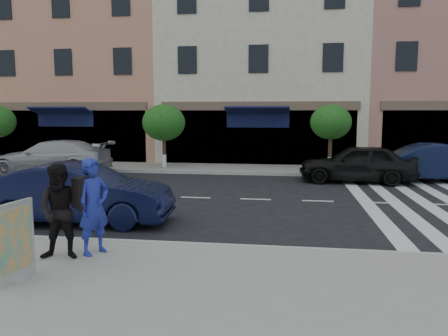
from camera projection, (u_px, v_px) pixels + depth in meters
ground at (244, 232)px, 10.35m from camera, size 120.00×120.00×0.00m
sidewalk_near at (220, 294)px, 6.66m from camera, size 60.00×4.50×0.15m
sidewalk_far at (266, 169)px, 21.14m from camera, size 60.00×3.00×0.15m
building_west_mid at (98, 46)px, 27.70m from camera, size 10.00×9.00×14.00m
building_centre at (263, 68)px, 26.41m from camera, size 11.00×9.00×11.00m
street_tree_wb at (164, 123)px, 21.36m from camera, size 2.10×2.10×3.06m
street_tree_c at (331, 122)px, 20.23m from camera, size 1.90×1.90×3.04m
photographer at (94, 206)px, 8.24m from camera, size 0.71×0.80×1.83m
walker at (62, 212)px, 7.96m from camera, size 0.95×0.80×1.76m
poster_board at (15, 243)px, 6.91m from camera, size 0.33×0.84×1.28m
car_near_mid at (80, 194)px, 11.14m from camera, size 4.75×1.94×1.53m
car_far_left at (52, 157)px, 19.92m from camera, size 5.48×2.40×1.57m
car_far_mid at (357, 163)px, 17.64m from camera, size 4.67×2.13×1.56m
car_far_right at (422, 162)px, 17.93m from camera, size 4.77×1.69×1.57m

